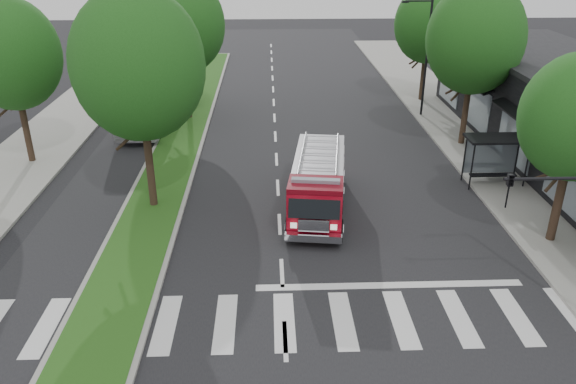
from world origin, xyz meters
The scene contains 13 objects.
ground centered at (0.00, 0.00, 0.00)m, with size 140.00×140.00×0.00m, color black.
sidewalk_right centered at (12.50, 10.00, 0.07)m, with size 5.00×80.00×0.15m, color gray.
sidewalk_left centered at (-14.50, 10.00, 0.07)m, with size 5.00×80.00×0.15m, color gray.
median centered at (-6.00, 18.00, 0.08)m, with size 3.00×50.00×0.15m.
bus_shelter centered at (11.20, 8.15, 2.04)m, with size 3.20×1.60×2.61m.
tree_right_mid centered at (11.50, 14.00, 6.49)m, with size 5.60×5.60×9.72m.
tree_right_far centered at (11.50, 24.00, 5.84)m, with size 5.00×5.00×8.73m.
tree_median_near centered at (-6.00, 6.00, 6.81)m, with size 5.80×5.80×10.16m.
tree_median_far centered at (-6.00, 20.00, 6.49)m, with size 5.60×5.60×9.72m.
tree_left_mid centered at (-14.00, 12.00, 6.16)m, with size 5.20×5.20×9.16m.
streetlight_right_far centered at (10.35, 20.00, 4.48)m, with size 2.11×0.20×8.00m.
fire_engine centered at (1.86, 5.56, 1.31)m, with size 3.38×8.14×2.74m.
city_bus centered at (-8.50, 19.65, 1.54)m, with size 2.59×11.08×3.09m, color #ADADB2.
Camera 1 is at (-0.43, -18.43, 12.03)m, focal length 35.00 mm.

